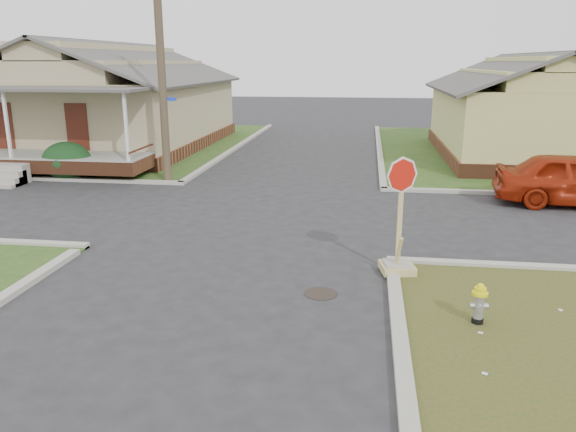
# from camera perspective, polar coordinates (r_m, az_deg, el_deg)

# --- Properties ---
(ground) EXTENTS (120.00, 120.00, 0.00)m
(ground) POSITION_cam_1_polar(r_m,az_deg,el_deg) (11.66, -7.36, -6.27)
(ground) COLOR #262528
(ground) RESTS_ON ground
(verge_far_left) EXTENTS (19.00, 19.00, 0.05)m
(verge_far_left) POSITION_cam_1_polar(r_m,az_deg,el_deg) (32.88, -21.29, 6.97)
(verge_far_left) COLOR #294719
(verge_far_left) RESTS_ON ground
(curbs) EXTENTS (80.00, 40.00, 0.12)m
(curbs) POSITION_cam_1_polar(r_m,az_deg,el_deg) (16.28, -2.77, 0.16)
(curbs) COLOR #A4A294
(curbs) RESTS_ON ground
(manhole) EXTENTS (0.64, 0.64, 0.01)m
(manhole) POSITION_cam_1_polar(r_m,az_deg,el_deg) (10.84, 3.34, -7.86)
(manhole) COLOR black
(manhole) RESTS_ON ground
(corner_house) EXTENTS (10.10, 15.50, 5.30)m
(corner_house) POSITION_cam_1_polar(r_m,az_deg,el_deg) (30.11, -17.84, 10.91)
(corner_house) COLOR brown
(corner_house) RESTS_ON ground
(side_house_yellow) EXTENTS (7.60, 11.60, 4.70)m
(side_house_yellow) POSITION_cam_1_polar(r_m,az_deg,el_deg) (27.91, 22.95, 9.95)
(side_house_yellow) COLOR brown
(side_house_yellow) RESTS_ON ground
(utility_pole) EXTENTS (1.80, 0.28, 9.00)m
(utility_pole) POSITION_cam_1_polar(r_m,az_deg,el_deg) (20.61, -12.85, 16.13)
(utility_pole) COLOR #453828
(utility_pole) RESTS_ON ground
(fire_hydrant) EXTENTS (0.27, 0.27, 0.71)m
(fire_hydrant) POSITION_cam_1_polar(r_m,az_deg,el_deg) (9.95, 18.86, -8.20)
(fire_hydrant) COLOR black
(fire_hydrant) RESTS_ON ground
(stop_sign) EXTENTS (0.69, 0.67, 2.43)m
(stop_sign) POSITION_cam_1_polar(r_m,az_deg,el_deg) (11.81, 11.13, -3.19)
(stop_sign) COLOR tan
(stop_sign) RESTS_ON ground
(hedge_right) EXTENTS (1.64, 1.35, 1.26)m
(hedge_right) POSITION_cam_1_polar(r_m,az_deg,el_deg) (22.71, -21.54, 5.23)
(hedge_right) COLOR #123313
(hedge_right) RESTS_ON verge_far_left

